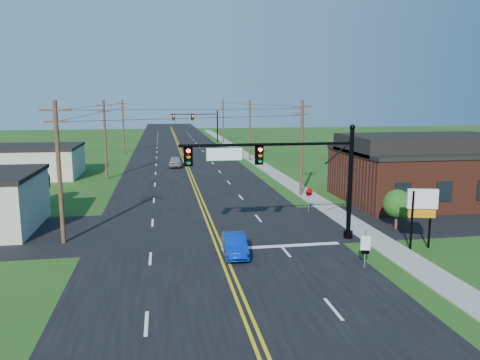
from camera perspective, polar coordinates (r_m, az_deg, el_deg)
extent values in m
plane|color=#1B4413|center=(22.31, -0.55, -14.11)|extent=(260.00, 260.00, 0.00)
cube|color=black|center=(70.80, -6.93, 2.38)|extent=(16.00, 220.00, 0.04)
cube|color=black|center=(33.54, -3.79, -5.84)|extent=(70.00, 10.00, 0.04)
cube|color=gray|center=(62.34, 3.20, 1.46)|extent=(2.00, 160.00, 0.08)
cylinder|color=black|center=(31.08, 13.28, -0.56)|extent=(0.28, 0.28, 7.20)
cylinder|color=black|center=(31.84, 13.04, -6.51)|extent=(0.60, 0.60, 0.50)
sphere|color=black|center=(30.65, 13.55, 6.26)|extent=(0.36, 0.36, 0.36)
cylinder|color=black|center=(29.02, 3.39, 4.35)|extent=(11.00, 0.18, 0.18)
cube|color=#045416|center=(28.60, -1.90, 3.17)|extent=(2.30, 0.06, 0.85)
cylinder|color=black|center=(101.01, -2.77, 6.67)|extent=(0.28, 0.28, 7.20)
cylinder|color=black|center=(101.25, -2.76, 4.78)|extent=(0.60, 0.60, 0.50)
sphere|color=black|center=(100.88, -2.79, 8.77)|extent=(0.36, 0.36, 0.36)
cylinder|color=black|center=(100.44, -5.65, 7.99)|extent=(10.00, 0.18, 0.18)
cube|color=#045416|center=(100.29, -7.48, 7.64)|extent=(2.30, 0.06, 0.85)
cube|color=#552418|center=(45.17, 21.45, 0.38)|extent=(14.00, 11.00, 4.40)
cube|color=black|center=(44.87, 21.63, 3.35)|extent=(14.20, 11.20, 0.30)
cube|color=beige|center=(60.71, -24.62, 1.94)|extent=(12.00, 9.00, 3.40)
cube|color=black|center=(60.51, -24.74, 3.67)|extent=(12.20, 9.20, 0.30)
cylinder|color=#3A291A|center=(31.14, -21.16, 0.73)|extent=(0.28, 0.28, 9.00)
cube|color=#3A291A|center=(30.81, -21.61, 7.91)|extent=(1.80, 0.12, 0.12)
cube|color=#3A291A|center=(30.83, -21.53, 6.62)|extent=(1.40, 0.12, 0.12)
cylinder|color=#3A291A|center=(55.70, -16.11, 4.72)|extent=(0.28, 0.28, 9.00)
cube|color=#3A291A|center=(55.52, -16.30, 8.73)|extent=(1.80, 0.12, 0.12)
cube|color=#3A291A|center=(55.53, -16.27, 8.01)|extent=(1.40, 0.12, 0.12)
cylinder|color=#3A291A|center=(82.52, -14.04, 6.33)|extent=(0.28, 0.28, 9.00)
cube|color=#3A291A|center=(82.40, -14.16, 9.03)|extent=(1.80, 0.12, 0.12)
cube|color=#3A291A|center=(82.41, -14.14, 8.55)|extent=(1.40, 0.12, 0.12)
cylinder|color=#3A291A|center=(44.34, 7.52, 3.82)|extent=(0.28, 0.28, 9.00)
cube|color=#3A291A|center=(44.11, 7.63, 8.86)|extent=(1.80, 0.12, 0.12)
cube|color=#3A291A|center=(44.13, 7.61, 7.95)|extent=(1.40, 0.12, 0.12)
cylinder|color=#3A291A|center=(69.53, 1.21, 6.03)|extent=(0.28, 0.28, 9.00)
cube|color=#3A291A|center=(69.38, 1.22, 9.24)|extent=(1.80, 0.12, 0.12)
cube|color=#3A291A|center=(69.39, 1.22, 8.66)|extent=(1.40, 0.12, 0.12)
cylinder|color=#3A291A|center=(99.11, -2.06, 7.14)|extent=(0.28, 0.28, 9.00)
cube|color=#3A291A|center=(99.01, -2.07, 9.39)|extent=(1.80, 0.12, 0.12)
cube|color=#3A291A|center=(99.02, -2.07, 8.99)|extent=(1.40, 0.12, 0.12)
cylinder|color=#3A291A|center=(50.64, 12.82, 0.31)|extent=(0.24, 0.24, 1.85)
sphere|color=#1B3E0F|center=(50.40, 12.89, 2.19)|extent=(3.00, 3.00, 3.00)
cylinder|color=#3A291A|center=(34.81, 18.53, -4.67)|extent=(0.24, 0.24, 1.32)
sphere|color=#1B3E0F|center=(34.54, 18.64, -2.74)|extent=(2.00, 2.00, 2.00)
cylinder|color=#3A291A|center=(44.29, -23.53, -1.81)|extent=(0.24, 0.24, 1.54)
sphere|color=#1B3E0F|center=(44.05, -23.66, -0.02)|extent=(2.40, 2.40, 2.40)
imported|color=#0728A4|center=(27.66, -0.64, -7.96)|extent=(1.49, 3.79, 1.23)
imported|color=#A1A1A5|center=(63.99, -7.87, 2.23)|extent=(2.03, 4.49, 1.49)
cylinder|color=slate|center=(26.37, 15.00, -8.19)|extent=(0.08, 0.08, 2.11)
cube|color=white|center=(26.16, 15.09, -6.91)|extent=(0.52, 0.15, 0.29)
cube|color=white|center=(26.27, 15.05, -7.71)|extent=(0.52, 0.15, 0.53)
cube|color=black|center=(26.39, 15.01, -8.50)|extent=(0.43, 0.13, 0.21)
cylinder|color=slate|center=(38.37, 8.39, -2.53)|extent=(0.08, 0.08, 1.87)
cylinder|color=#A6090C|center=(38.20, 8.43, -1.49)|extent=(0.68, 0.28, 0.71)
cylinder|color=black|center=(30.36, 20.22, -4.61)|extent=(0.17, 0.17, 3.62)
cylinder|color=black|center=(30.97, 22.17, -4.46)|extent=(0.17, 0.17, 3.62)
cube|color=silver|center=(30.38, 21.36, -2.15)|extent=(1.82, 0.69, 1.21)
cube|color=#CC720C|center=(30.57, 21.25, -3.81)|extent=(1.61, 0.61, 0.50)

